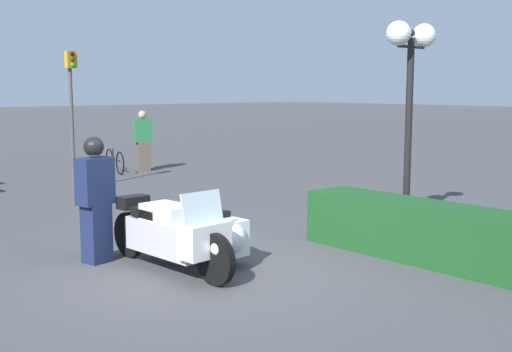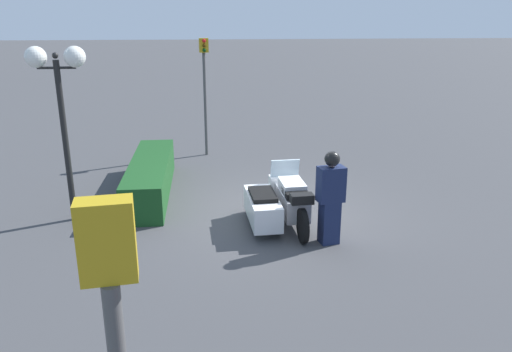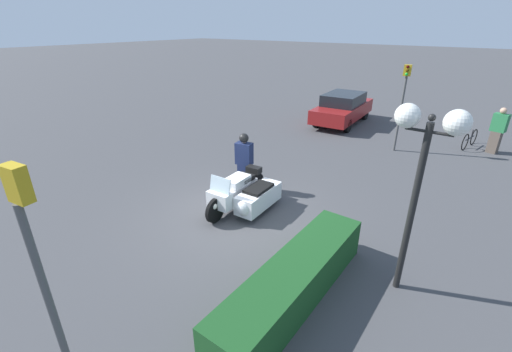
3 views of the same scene
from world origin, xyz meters
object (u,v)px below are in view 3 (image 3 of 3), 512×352
Objects in this scene: bicycle_parked at (470,139)px; twin_lamp_post at (426,145)px; pedestrian_bystander at (498,131)px; officer_rider at (244,160)px; traffic_light_far at (403,96)px; parked_car_background at (343,108)px; traffic_light_near at (41,266)px; hedge_bush_curbside at (294,282)px; police_motorcycle at (246,195)px.

twin_lamp_post is at bearing 11.52° from bicycle_parked.
pedestrian_bystander is (-10.02, 0.85, -2.02)m from twin_lamp_post.
officer_rider is 5.68m from twin_lamp_post.
traffic_light_far is 4.52m from parked_car_background.
traffic_light_near is at bearing 0.91° from bicycle_parked.
traffic_light_far is (-7.95, -2.35, -0.73)m from twin_lamp_post.
hedge_bush_curbside is 2.30× the size of pedestrian_bystander.
traffic_light_near is 0.76× the size of parked_car_background.
hedge_bush_curbside is at bearing -174.94° from pedestrian_bystander.
officer_rider is 6.97m from traffic_light_near.
twin_lamp_post is 1.07× the size of traffic_light_far.
parked_car_background is (-15.40, -2.94, -1.49)m from traffic_light_near.
twin_lamp_post reaches higher than bicycle_parked.
hedge_bush_curbside is 12.82m from parked_car_background.
bicycle_parked is at bearing 127.29° from traffic_light_far.
police_motorcycle is 4.91m from twin_lamp_post.
traffic_light_far is at bearing -33.73° from officer_rider.
bicycle_parked is (-11.73, 1.46, -0.08)m from hedge_bush_curbside.
twin_lamp_post reaches higher than traffic_light_far.
police_motorcycle is 0.62× the size of hedge_bush_curbside.
parked_car_background is 2.75× the size of bicycle_parked.
twin_lamp_post is 10.26m from pedestrian_bystander.
bicycle_parked is (-15.06, 2.82, -1.95)m from traffic_light_near.
hedge_bush_curbside is 1.24× the size of traffic_light_far.
twin_lamp_post is 2.15× the size of bicycle_parked.
parked_car_background is at bearing -6.05° from officer_rider.
bicycle_parked is (-0.21, -0.85, -0.57)m from pedestrian_bystander.
parked_car_background is at bearing -134.37° from traffic_light_far.
police_motorcycle is 0.74× the size of traffic_light_near.
traffic_light_far is at bearing -174.56° from hedge_bush_curbside.
traffic_light_far is 1.85× the size of pedestrian_bystander.
traffic_light_far is (-12.77, 0.47, -0.09)m from traffic_light_near.
officer_rider reaches higher than bicycle_parked.
traffic_light_near is at bearing -171.35° from officer_rider.
parked_car_background is (-10.57, -5.76, -2.13)m from twin_lamp_post.
traffic_light_near is (6.46, 2.24, 1.34)m from officer_rider.
police_motorcycle is 0.78× the size of traffic_light_far.
pedestrian_bystander is (-2.07, 3.20, -1.29)m from traffic_light_far.
traffic_light_near is 1.93× the size of pedestrian_bystander.
officer_rider is at bearing -18.99° from bicycle_parked.
hedge_bush_curbside is at bearing -30.61° from traffic_light_near.
bicycle_parked is at bearing 153.39° from police_motorcycle.
traffic_light_near reaches higher than police_motorcycle.
traffic_light_near reaches higher than parked_car_background.
parked_car_background is at bearing 2.57° from traffic_light_near.
pedestrian_bystander is at bearing 168.71° from hedge_bush_curbside.
police_motorcycle is 0.73× the size of twin_lamp_post.
officer_rider is at bearing -179.18° from parked_car_background.
pedestrian_bystander is at bearing -98.35° from parked_car_background.
officer_rider is 10.00m from bicycle_parked.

